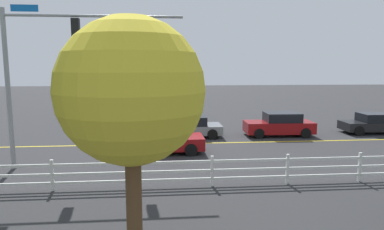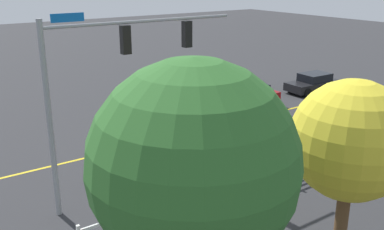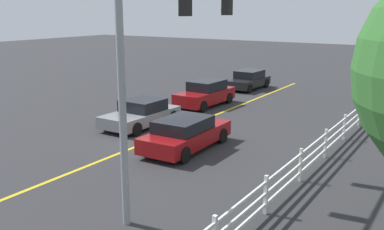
# 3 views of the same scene
# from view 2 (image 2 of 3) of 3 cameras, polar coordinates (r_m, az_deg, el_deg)

# --- Properties ---
(ground_plane) EXTENTS (120.00, 120.00, 0.00)m
(ground_plane) POSITION_cam_2_polar(r_m,az_deg,el_deg) (22.74, -3.89, -3.19)
(ground_plane) COLOR #2D2D30
(lane_center_stripe) EXTENTS (28.00, 0.16, 0.01)m
(lane_center_stripe) POSITION_cam_2_polar(r_m,az_deg,el_deg) (24.88, 4.03, -1.29)
(lane_center_stripe) COLOR gold
(lane_center_stripe) RESTS_ON ground_plane
(signal_assembly) EXTENTS (7.54, 0.38, 6.96)m
(signal_assembly) POSITION_cam_2_polar(r_m,az_deg,el_deg) (15.72, -10.94, 5.57)
(signal_assembly) COLOR gray
(signal_assembly) RESTS_ON ground_plane
(car_0) EXTENTS (4.21, 2.08, 1.33)m
(car_0) POSITION_cam_2_polar(r_m,az_deg,el_deg) (24.77, -3.40, 0.17)
(car_0) COLOR slate
(car_0) RESTS_ON ground_plane
(car_1) EXTENTS (4.38, 1.95, 1.50)m
(car_1) POSITION_cam_2_polar(r_m,az_deg,el_deg) (27.92, 7.06, 2.33)
(car_1) COLOR maroon
(car_1) RESTS_ON ground_plane
(car_2) EXTENTS (4.05, 1.92, 1.34)m
(car_2) POSITION_cam_2_polar(r_m,az_deg,el_deg) (32.74, 15.37, 4.03)
(car_2) COLOR black
(car_2) RESTS_ON ground_plane
(car_3) EXTENTS (4.55, 2.02, 1.35)m
(car_3) POSITION_cam_2_polar(r_m,az_deg,el_deg) (20.72, -2.30, -3.35)
(car_3) COLOR maroon
(car_3) RESTS_ON ground_plane
(white_rail_fence) EXTENTS (26.10, 0.10, 1.15)m
(white_rail_fence) POSITION_cam_2_polar(r_m,az_deg,el_deg) (19.29, 15.02, -5.87)
(white_rail_fence) COLOR white
(white_rail_fence) RESTS_ON ground_plane
(tree_2) EXTENTS (3.33, 3.33, 5.57)m
(tree_2) POSITION_cam_2_polar(r_m,az_deg,el_deg) (12.63, 19.86, -3.18)
(tree_2) COLOR brown
(tree_2) RESTS_ON ground_plane
(tree_3) EXTENTS (4.26, 4.26, 6.74)m
(tree_3) POSITION_cam_2_polar(r_m,az_deg,el_deg) (8.74, 0.16, -6.44)
(tree_3) COLOR brown
(tree_3) RESTS_ON ground_plane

